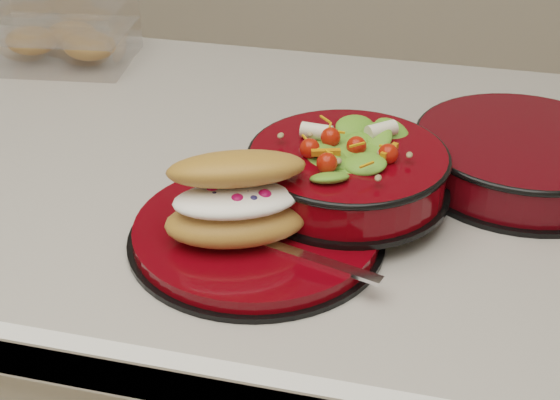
% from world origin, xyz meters
% --- Properties ---
extents(dinner_plate, '(0.27, 0.27, 0.02)m').
position_xyz_m(dinner_plate, '(0.16, -0.17, 0.91)').
color(dinner_plate, black).
rests_on(dinner_plate, island_counter).
extents(salad_bowl, '(0.22, 0.22, 0.09)m').
position_xyz_m(salad_bowl, '(0.24, -0.08, 0.95)').
color(salad_bowl, black).
rests_on(salad_bowl, dinner_plate).
extents(croissant, '(0.16, 0.14, 0.09)m').
position_xyz_m(croissant, '(0.14, -0.19, 0.96)').
color(croissant, '#C5843C').
rests_on(croissant, dinner_plate).
extents(fork, '(0.17, 0.06, 0.00)m').
position_xyz_m(fork, '(0.20, -0.21, 0.92)').
color(fork, silver).
rests_on(fork, dinner_plate).
extents(pastry_box, '(0.24, 0.19, 0.09)m').
position_xyz_m(pastry_box, '(-0.27, 0.24, 0.94)').
color(pastry_box, white).
rests_on(pastry_box, island_counter).
extents(extra_bowl, '(0.26, 0.26, 0.05)m').
position_xyz_m(extra_bowl, '(0.42, 0.03, 0.93)').
color(extra_bowl, black).
rests_on(extra_bowl, island_counter).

